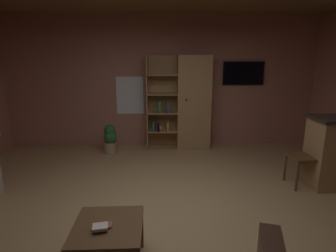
{
  "coord_description": "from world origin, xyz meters",
  "views": [
    {
      "loc": [
        -0.15,
        -3.0,
        1.89
      ],
      "look_at": [
        0.0,
        0.4,
        1.05
      ],
      "focal_mm": 29.49,
      "sensor_mm": 36.0,
      "label": 1
    }
  ],
  "objects_px": {
    "dining_chair": "(310,152)",
    "coffee_table": "(108,234)",
    "table_book_0": "(106,225)",
    "table_book_1": "(100,227)",
    "potted_floor_plant": "(110,139)",
    "wall_mounted_tv": "(243,73)",
    "bookshelf_cabinet": "(189,104)"
  },
  "relations": [
    {
      "from": "dining_chair",
      "to": "coffee_table",
      "type": "bearing_deg",
      "value": -149.89
    },
    {
      "from": "coffee_table",
      "to": "dining_chair",
      "type": "bearing_deg",
      "value": 30.11
    },
    {
      "from": "table_book_0",
      "to": "table_book_1",
      "type": "relative_size",
      "value": 0.84
    },
    {
      "from": "potted_floor_plant",
      "to": "coffee_table",
      "type": "bearing_deg",
      "value": -81.34
    },
    {
      "from": "table_book_1",
      "to": "wall_mounted_tv",
      "type": "bearing_deg",
      "value": 57.9
    },
    {
      "from": "coffee_table",
      "to": "table_book_1",
      "type": "bearing_deg",
      "value": -121.77
    },
    {
      "from": "table_book_1",
      "to": "potted_floor_plant",
      "type": "height_order",
      "value": "potted_floor_plant"
    },
    {
      "from": "table_book_1",
      "to": "potted_floor_plant",
      "type": "relative_size",
      "value": 0.22
    },
    {
      "from": "bookshelf_cabinet",
      "to": "coffee_table",
      "type": "height_order",
      "value": "bookshelf_cabinet"
    },
    {
      "from": "coffee_table",
      "to": "wall_mounted_tv",
      "type": "height_order",
      "value": "wall_mounted_tv"
    },
    {
      "from": "table_book_0",
      "to": "dining_chair",
      "type": "xyz_separation_m",
      "value": [
        2.75,
        1.6,
        0.08
      ]
    },
    {
      "from": "dining_chair",
      "to": "potted_floor_plant",
      "type": "bearing_deg",
      "value": 153.41
    },
    {
      "from": "dining_chair",
      "to": "wall_mounted_tv",
      "type": "xyz_separation_m",
      "value": [
        -0.41,
        2.12,
        1.05
      ]
    },
    {
      "from": "potted_floor_plant",
      "to": "wall_mounted_tv",
      "type": "height_order",
      "value": "wall_mounted_tv"
    },
    {
      "from": "coffee_table",
      "to": "potted_floor_plant",
      "type": "distance_m",
      "value": 3.24
    },
    {
      "from": "potted_floor_plant",
      "to": "dining_chair",
      "type": "bearing_deg",
      "value": -26.59
    },
    {
      "from": "table_book_0",
      "to": "potted_floor_plant",
      "type": "height_order",
      "value": "potted_floor_plant"
    },
    {
      "from": "bookshelf_cabinet",
      "to": "dining_chair",
      "type": "relative_size",
      "value": 2.12
    },
    {
      "from": "potted_floor_plant",
      "to": "wall_mounted_tv",
      "type": "xyz_separation_m",
      "value": [
        2.81,
        0.51,
        1.27
      ]
    },
    {
      "from": "bookshelf_cabinet",
      "to": "wall_mounted_tv",
      "type": "xyz_separation_m",
      "value": [
        1.18,
        0.21,
        0.62
      ]
    },
    {
      "from": "table_book_0",
      "to": "table_book_1",
      "type": "bearing_deg",
      "value": -120.84
    },
    {
      "from": "coffee_table",
      "to": "wall_mounted_tv",
      "type": "distance_m",
      "value": 4.55
    },
    {
      "from": "bookshelf_cabinet",
      "to": "table_book_1",
      "type": "height_order",
      "value": "bookshelf_cabinet"
    },
    {
      "from": "potted_floor_plant",
      "to": "wall_mounted_tv",
      "type": "relative_size",
      "value": 0.67
    },
    {
      "from": "dining_chair",
      "to": "potted_floor_plant",
      "type": "distance_m",
      "value": 3.61
    },
    {
      "from": "dining_chair",
      "to": "wall_mounted_tv",
      "type": "relative_size",
      "value": 1.04
    },
    {
      "from": "table_book_1",
      "to": "bookshelf_cabinet",
      "type": "bearing_deg",
      "value": 71.56
    },
    {
      "from": "coffee_table",
      "to": "dining_chair",
      "type": "height_order",
      "value": "dining_chair"
    },
    {
      "from": "coffee_table",
      "to": "table_book_0",
      "type": "relative_size",
      "value": 5.86
    },
    {
      "from": "table_book_0",
      "to": "dining_chair",
      "type": "distance_m",
      "value": 3.18
    },
    {
      "from": "table_book_0",
      "to": "dining_chair",
      "type": "relative_size",
      "value": 0.12
    },
    {
      "from": "coffee_table",
      "to": "table_book_0",
      "type": "height_order",
      "value": "table_book_0"
    }
  ]
}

